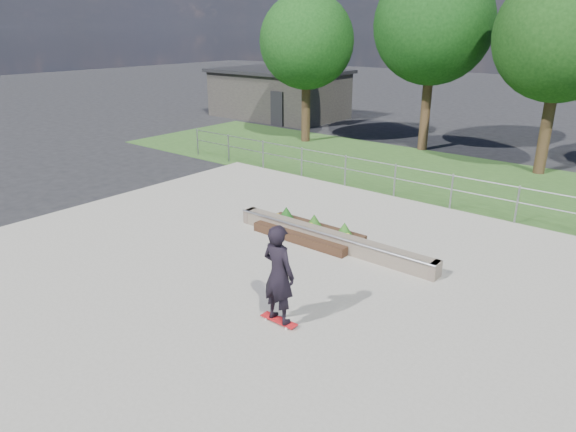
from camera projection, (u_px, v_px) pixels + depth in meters
name	position (u px, v px, depth m)	size (l,w,h in m)	color
ground	(242.00, 274.00, 12.18)	(120.00, 120.00, 0.00)	black
grass_verge	(436.00, 176.00, 20.18)	(30.00, 8.00, 0.02)	#294C1E
concrete_slab	(242.00, 273.00, 12.17)	(15.00, 15.00, 0.06)	gray
fence	(395.00, 176.00, 17.37)	(20.06, 0.06, 1.20)	gray
building	(279.00, 93.00, 33.04)	(8.40, 5.40, 3.00)	#292724
tree_far_left	(307.00, 42.00, 24.70)	(4.55, 4.55, 7.15)	#2F2013
tree_mid_left	(433.00, 25.00, 22.63)	(5.25, 5.25, 8.25)	#352215
tree_mid_right	(562.00, 35.00, 18.78)	(4.90, 4.90, 7.70)	#312113
grind_ledge	(331.00, 239.00, 13.52)	(6.00, 0.44, 0.43)	brown
planter_bed	(310.00, 231.00, 14.15)	(3.00, 1.20, 0.61)	black
skateboarder	(279.00, 274.00, 9.70)	(0.80, 0.51, 2.07)	silver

